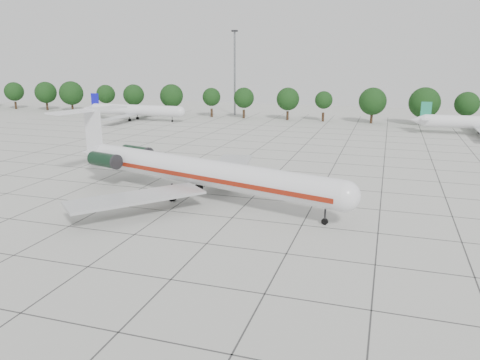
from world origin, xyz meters
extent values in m
plane|color=beige|center=(0.00, 0.00, 0.00)|extent=(260.00, 260.00, 0.00)
cube|color=#383838|center=(0.00, 15.00, 0.01)|extent=(170.00, 170.00, 0.02)
cylinder|color=silver|center=(-5.60, 5.55, 3.63)|extent=(36.81, 13.64, 3.42)
sphere|color=silver|center=(12.33, 0.38, 3.63)|extent=(3.42, 3.42, 3.42)
cone|color=silver|center=(-26.02, 11.44, 3.63)|extent=(5.93, 4.72, 3.42)
cube|color=maroon|center=(-5.12, 7.21, 3.37)|extent=(34.88, 10.12, 0.57)
cube|color=maroon|center=(-6.08, 3.89, 3.37)|extent=(34.88, 10.12, 0.57)
cube|color=#B7BABC|center=(-5.50, 15.23, 2.23)|extent=(7.12, 16.10, 0.31)
cube|color=#B7BABC|center=(-10.68, -2.70, 2.23)|extent=(13.82, 14.86, 0.31)
cube|color=black|center=(-19.40, 11.96, 3.94)|extent=(2.57, 1.93, 0.26)
cylinder|color=black|center=(-19.20, 12.66, 3.94)|extent=(5.33, 3.27, 1.97)
cube|color=black|center=(-20.69, 7.48, 3.94)|extent=(2.57, 1.93, 0.26)
cylinder|color=black|center=(-20.89, 6.78, 3.94)|extent=(5.33, 3.27, 1.97)
cube|color=silver|center=(-25.52, 11.30, 7.26)|extent=(3.27, 1.20, 6.22)
cube|color=silver|center=(-26.22, 11.50, 10.16)|extent=(6.44, 12.82, 0.23)
cylinder|color=black|center=(10.34, 0.95, 0.98)|extent=(0.26, 0.26, 1.97)
cylinder|color=black|center=(10.34, 0.95, 0.36)|extent=(0.78, 0.48, 0.73)
cylinder|color=black|center=(-7.84, 9.00, 1.35)|extent=(0.31, 0.31, 1.87)
cylinder|color=black|center=(-7.84, 9.00, 0.52)|extent=(1.17, 0.89, 1.04)
cylinder|color=black|center=(-9.34, 3.82, 1.35)|extent=(0.31, 0.31, 1.87)
cylinder|color=black|center=(-9.34, 3.82, 0.52)|extent=(1.17, 0.89, 1.04)
cylinder|color=silver|center=(-52.63, 70.80, 3.00)|extent=(27.20, 3.00, 3.00)
cube|color=#B7BABC|center=(-53.63, 70.80, 1.80)|extent=(3.50, 27.20, 0.25)
cube|color=#0F0DB0|center=(-66.07, 70.80, 5.60)|extent=(2.40, 0.25, 3.60)
cylinder|color=black|center=(-53.63, 73.00, 0.40)|extent=(0.80, 0.45, 0.80)
cylinder|color=black|center=(-53.63, 68.60, 0.40)|extent=(0.80, 0.45, 0.80)
cube|color=#1C8060|center=(24.51, 71.87, 5.60)|extent=(2.40, 0.25, 3.60)
cylinder|color=black|center=(36.95, 74.07, 0.40)|extent=(0.80, 0.45, 0.80)
cylinder|color=#332114|center=(-108.21, 85.00, 1.25)|extent=(0.70, 0.70, 2.50)
sphere|color=black|center=(-108.21, 85.00, 6.00)|extent=(6.44, 6.44, 6.44)
cylinder|color=#332114|center=(-95.02, 85.00, 1.25)|extent=(0.70, 0.70, 2.50)
sphere|color=black|center=(-95.02, 85.00, 6.00)|extent=(7.14, 7.14, 7.14)
cylinder|color=#332114|center=(-84.83, 85.00, 1.25)|extent=(0.70, 0.70, 2.50)
sphere|color=black|center=(-84.83, 85.00, 6.00)|extent=(7.79, 7.79, 7.79)
cylinder|color=#332114|center=(-71.64, 85.00, 1.25)|extent=(0.70, 0.70, 2.50)
sphere|color=black|center=(-71.64, 85.00, 6.00)|extent=(5.94, 5.94, 5.94)
cylinder|color=#332114|center=(-61.45, 85.00, 1.25)|extent=(0.70, 0.70, 2.50)
sphere|color=black|center=(-61.45, 85.00, 6.00)|extent=(6.57, 6.57, 6.57)
cylinder|color=#332114|center=(-48.26, 85.00, 1.25)|extent=(0.70, 0.70, 2.50)
sphere|color=black|center=(-48.26, 85.00, 6.00)|extent=(7.15, 7.15, 7.15)
cylinder|color=#332114|center=(-35.07, 85.00, 1.25)|extent=(0.70, 0.70, 2.50)
sphere|color=black|center=(-35.07, 85.00, 6.00)|extent=(5.43, 5.43, 5.43)
cylinder|color=#332114|center=(-24.88, 85.00, 1.25)|extent=(0.70, 0.70, 2.50)
sphere|color=black|center=(-24.88, 85.00, 6.00)|extent=(5.99, 5.99, 5.99)
cylinder|color=#332114|center=(-11.69, 85.00, 1.25)|extent=(0.70, 0.70, 2.50)
sphere|color=black|center=(-11.69, 85.00, 6.00)|extent=(6.50, 6.50, 6.50)
cylinder|color=#332114|center=(-1.50, 85.00, 1.25)|extent=(0.70, 0.70, 2.50)
sphere|color=black|center=(-1.50, 85.00, 6.00)|extent=(4.93, 4.93, 4.93)
cylinder|color=#332114|center=(11.69, 85.00, 1.25)|extent=(0.70, 0.70, 2.50)
sphere|color=black|center=(11.69, 85.00, 6.00)|extent=(7.40, 7.40, 7.40)
cylinder|color=#332114|center=(24.88, 85.00, 1.25)|extent=(0.70, 0.70, 2.50)
sphere|color=black|center=(24.88, 85.00, 6.00)|extent=(8.08, 8.08, 8.08)
cylinder|color=#332114|center=(35.07, 85.00, 1.25)|extent=(0.70, 0.70, 2.50)
sphere|color=black|center=(35.07, 85.00, 6.00)|extent=(6.17, 6.17, 6.17)
cylinder|color=slate|center=(-30.00, 92.00, 12.50)|extent=(0.56, 0.56, 25.00)
cube|color=black|center=(-30.00, 92.00, 25.20)|extent=(1.60, 1.60, 0.50)
camera|label=1|loc=(16.09, -47.78, 17.84)|focal=35.00mm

